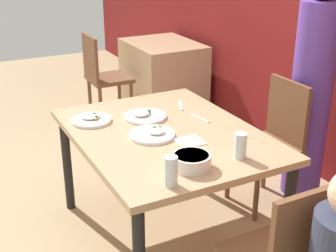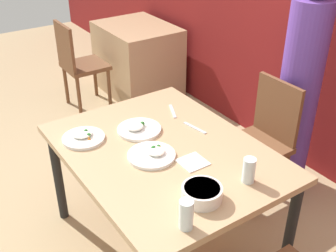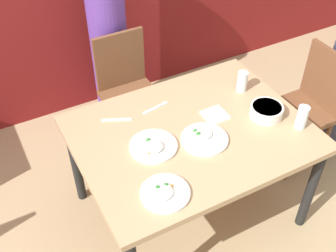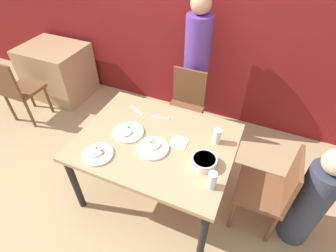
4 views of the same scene
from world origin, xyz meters
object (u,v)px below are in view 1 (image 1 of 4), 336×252
object	(u,v)px
plate_rice_adult	(144,116)
glass_water_tall	(240,146)
chair_adult_spot	(272,139)
person_adult	(311,94)
bowl_curry	(191,161)

from	to	relation	value
plate_rice_adult	glass_water_tall	distance (m)	0.77
chair_adult_spot	plate_rice_adult	bearing A→B (deg)	-104.21
chair_adult_spot	glass_water_tall	xyz separation A→B (m)	(0.52, -0.66, 0.31)
plate_rice_adult	chair_adult_spot	bearing A→B (deg)	75.79
chair_adult_spot	glass_water_tall	size ratio (longest dim) A/B	6.59
chair_adult_spot	person_adult	world-z (taller)	person_adult
bowl_curry	glass_water_tall	distance (m)	0.28
chair_adult_spot	person_adult	distance (m)	0.42
chair_adult_spot	plate_rice_adult	world-z (taller)	chair_adult_spot
bowl_curry	plate_rice_adult	xyz separation A→B (m)	(-0.71, 0.07, -0.02)
chair_adult_spot	glass_water_tall	world-z (taller)	chair_adult_spot
person_adult	bowl_curry	size ratio (longest dim) A/B	8.24
bowl_curry	plate_rice_adult	bearing A→B (deg)	174.23
glass_water_tall	bowl_curry	bearing A→B (deg)	-94.26
bowl_curry	glass_water_tall	xyz separation A→B (m)	(0.02, 0.28, 0.03)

